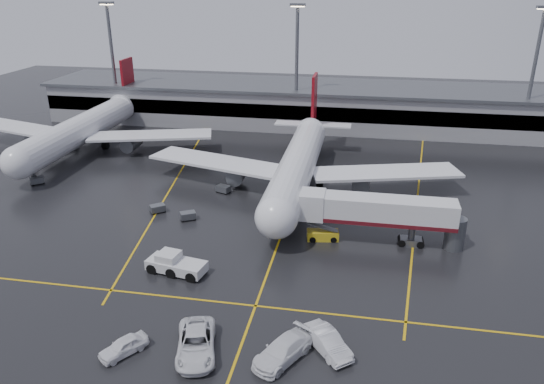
# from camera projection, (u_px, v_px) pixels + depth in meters

# --- Properties ---
(ground) EXTENTS (220.00, 220.00, 0.00)m
(ground) POSITION_uv_depth(u_px,v_px,m) (289.00, 214.00, 72.20)
(ground) COLOR black
(ground) RESTS_ON ground
(apron_line_centre) EXTENTS (0.25, 90.00, 0.02)m
(apron_line_centre) POSITION_uv_depth(u_px,v_px,m) (289.00, 214.00, 72.19)
(apron_line_centre) COLOR gold
(apron_line_centre) RESTS_ON ground
(apron_line_stop) EXTENTS (60.00, 0.25, 0.02)m
(apron_line_stop) POSITION_uv_depth(u_px,v_px,m) (256.00, 306.00, 52.22)
(apron_line_stop) COLOR gold
(apron_line_stop) RESTS_ON ground
(apron_line_left) EXTENTS (9.99, 69.35, 0.02)m
(apron_line_left) POSITION_uv_depth(u_px,v_px,m) (176.00, 179.00, 84.61)
(apron_line_left) COLOR gold
(apron_line_left) RESTS_ON ground
(apron_line_right) EXTENTS (7.57, 69.64, 0.02)m
(apron_line_right) POSITION_uv_depth(u_px,v_px,m) (418.00, 196.00, 78.27)
(apron_line_right) COLOR gold
(apron_line_right) RESTS_ON ground
(terminal) EXTENTS (122.00, 19.00, 8.60)m
(terminal) POSITION_uv_depth(u_px,v_px,m) (322.00, 105.00, 114.05)
(terminal) COLOR gray
(terminal) RESTS_ON ground
(light_mast_left) EXTENTS (3.00, 1.20, 25.45)m
(light_mast_left) POSITION_uv_depth(u_px,v_px,m) (112.00, 56.00, 112.27)
(light_mast_left) COLOR #595B60
(light_mast_left) RESTS_ON ground
(light_mast_mid) EXTENTS (3.00, 1.20, 25.45)m
(light_mast_mid) POSITION_uv_depth(u_px,v_px,m) (297.00, 61.00, 105.60)
(light_mast_mid) COLOR #595B60
(light_mast_mid) RESTS_ON ground
(light_mast_right) EXTENTS (3.00, 1.20, 25.45)m
(light_mast_right) POSITION_uv_depth(u_px,v_px,m) (534.00, 68.00, 98.09)
(light_mast_right) COLOR #595B60
(light_mast_right) RESTS_ON ground
(main_airliner) EXTENTS (48.80, 45.60, 14.10)m
(main_airliner) POSITION_uv_depth(u_px,v_px,m) (299.00, 163.00, 79.38)
(main_airliner) COLOR silver
(main_airliner) RESTS_ON ground
(second_airliner) EXTENTS (48.80, 45.60, 14.10)m
(second_airliner) POSITION_uv_depth(u_px,v_px,m) (84.00, 128.00, 97.28)
(second_airliner) COLOR silver
(second_airliner) RESTS_ON ground
(jet_bridge) EXTENTS (19.90, 3.40, 6.05)m
(jet_bridge) POSITION_uv_depth(u_px,v_px,m) (379.00, 213.00, 63.26)
(jet_bridge) COLOR silver
(jet_bridge) RESTS_ON ground
(pushback_tractor) EXTENTS (6.98, 3.91, 2.36)m
(pushback_tractor) POSITION_uv_depth(u_px,v_px,m) (175.00, 264.00, 57.86)
(pushback_tractor) COLOR silver
(pushback_tractor) RESTS_ON ground
(belt_loader) EXTENTS (4.10, 2.36, 2.46)m
(belt_loader) POSITION_uv_depth(u_px,v_px,m) (323.00, 235.00, 65.13)
(belt_loader) COLOR gold
(belt_loader) RESTS_ON ground
(service_van_a) EXTENTS (5.03, 7.69, 1.97)m
(service_van_a) POSITION_uv_depth(u_px,v_px,m) (196.00, 343.00, 45.40)
(service_van_a) COLOR silver
(service_van_a) RESTS_ON ground
(service_van_b) EXTENTS (5.39, 6.74, 1.83)m
(service_van_b) POSITION_uv_depth(u_px,v_px,m) (283.00, 350.00, 44.66)
(service_van_b) COLOR white
(service_van_b) RESTS_ON ground
(service_van_c) EXTENTS (5.04, 5.54, 1.84)m
(service_van_c) POSITION_uv_depth(u_px,v_px,m) (327.00, 342.00, 45.73)
(service_van_c) COLOR silver
(service_van_c) RESTS_ON ground
(service_van_d) EXTENTS (3.98, 4.60, 1.49)m
(service_van_d) POSITION_uv_depth(u_px,v_px,m) (123.00, 346.00, 45.41)
(service_van_d) COLOR white
(service_van_d) RESTS_ON ground
(baggage_cart_a) EXTENTS (2.38, 2.12, 1.12)m
(baggage_cart_a) POSITION_uv_depth(u_px,v_px,m) (188.00, 215.00, 70.36)
(baggage_cart_a) COLOR #595B60
(baggage_cart_a) RESTS_ON ground
(baggage_cart_b) EXTENTS (2.37, 2.27, 1.12)m
(baggage_cart_b) POSITION_uv_depth(u_px,v_px,m) (158.00, 208.00, 72.56)
(baggage_cart_b) COLOR #595B60
(baggage_cart_b) RESTS_ON ground
(baggage_cart_c) EXTENTS (2.34, 1.94, 1.12)m
(baggage_cart_c) POSITION_uv_depth(u_px,v_px,m) (223.00, 189.00, 79.16)
(baggage_cart_c) COLOR #595B60
(baggage_cart_c) RESTS_ON ground
(baggage_cart_d) EXTENTS (2.01, 1.31, 1.12)m
(baggage_cart_d) POSITION_uv_depth(u_px,v_px,m) (30.00, 166.00, 88.51)
(baggage_cart_d) COLOR #595B60
(baggage_cart_d) RESTS_ON ground
(baggage_cart_e) EXTENTS (2.36, 2.29, 1.12)m
(baggage_cart_e) POSITION_uv_depth(u_px,v_px,m) (37.00, 180.00, 82.40)
(baggage_cart_e) COLOR #595B60
(baggage_cart_e) RESTS_ON ground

